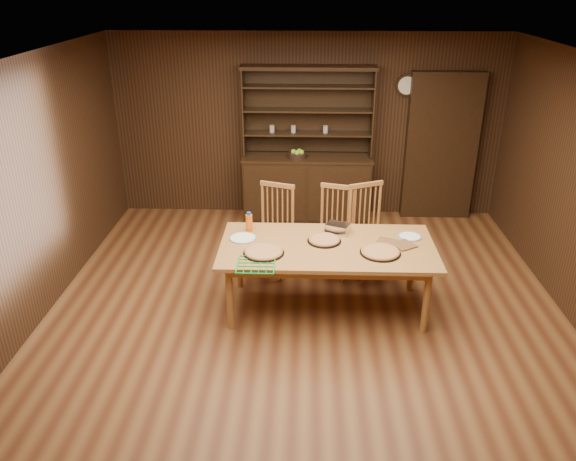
{
  "coord_description": "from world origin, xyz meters",
  "views": [
    {
      "loc": [
        -0.01,
        -4.91,
        3.29
      ],
      "look_at": [
        -0.19,
        0.4,
        0.85
      ],
      "focal_mm": 35.0,
      "sensor_mm": 36.0,
      "label": 1
    }
  ],
  "objects_px": {
    "china_hutch": "(307,179)",
    "dining_table": "(327,251)",
    "juice_bottle": "(249,222)",
    "chair_right": "(368,227)",
    "chair_center": "(335,227)",
    "chair_left": "(274,226)"
  },
  "relations": [
    {
      "from": "china_hutch",
      "to": "juice_bottle",
      "type": "distance_m",
      "value": 2.25
    },
    {
      "from": "juice_bottle",
      "to": "dining_table",
      "type": "bearing_deg",
      "value": -21.72
    },
    {
      "from": "dining_table",
      "to": "chair_center",
      "type": "bearing_deg",
      "value": 81.94
    },
    {
      "from": "chair_center",
      "to": "juice_bottle",
      "type": "xyz_separation_m",
      "value": [
        -0.96,
        -0.52,
        0.28
      ]
    },
    {
      "from": "chair_right",
      "to": "juice_bottle",
      "type": "distance_m",
      "value": 1.46
    },
    {
      "from": "china_hutch",
      "to": "dining_table",
      "type": "distance_m",
      "value": 2.49
    },
    {
      "from": "chair_right",
      "to": "juice_bottle",
      "type": "bearing_deg",
      "value": 177.29
    },
    {
      "from": "chair_left",
      "to": "chair_center",
      "type": "height_order",
      "value": "chair_left"
    },
    {
      "from": "chair_left",
      "to": "juice_bottle",
      "type": "height_order",
      "value": "chair_left"
    },
    {
      "from": "chair_left",
      "to": "chair_right",
      "type": "height_order",
      "value": "chair_right"
    },
    {
      "from": "dining_table",
      "to": "chair_right",
      "type": "bearing_deg",
      "value": 58.87
    },
    {
      "from": "chair_right",
      "to": "china_hutch",
      "type": "bearing_deg",
      "value": 90.55
    },
    {
      "from": "dining_table",
      "to": "chair_center",
      "type": "xyz_separation_m",
      "value": [
        0.12,
        0.85,
        -0.12
      ]
    },
    {
      "from": "china_hutch",
      "to": "dining_table",
      "type": "height_order",
      "value": "china_hutch"
    },
    {
      "from": "chair_center",
      "to": "chair_left",
      "type": "bearing_deg",
      "value": -162.73
    },
    {
      "from": "dining_table",
      "to": "chair_right",
      "type": "xyz_separation_m",
      "value": [
        0.5,
        0.83,
        -0.1
      ]
    },
    {
      "from": "china_hutch",
      "to": "dining_table",
      "type": "bearing_deg",
      "value": -84.97
    },
    {
      "from": "dining_table",
      "to": "chair_left",
      "type": "bearing_deg",
      "value": 125.52
    },
    {
      "from": "chair_right",
      "to": "juice_bottle",
      "type": "relative_size",
      "value": 5.1
    },
    {
      "from": "dining_table",
      "to": "juice_bottle",
      "type": "bearing_deg",
      "value": 158.28
    },
    {
      "from": "china_hutch",
      "to": "chair_center",
      "type": "distance_m",
      "value": 1.66
    },
    {
      "from": "china_hutch",
      "to": "chair_center",
      "type": "relative_size",
      "value": 2.03
    }
  ]
}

